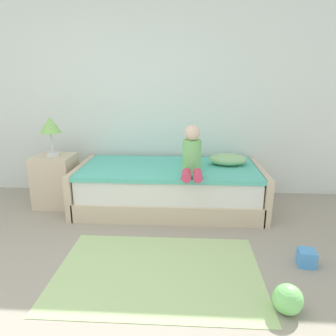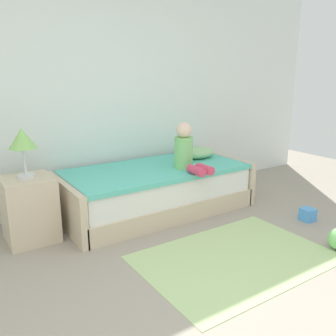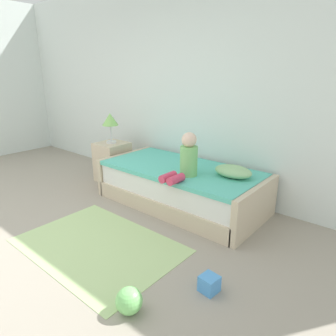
# 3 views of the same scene
# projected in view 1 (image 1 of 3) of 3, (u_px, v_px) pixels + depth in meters

# --- Properties ---
(wall_rear) EXTENTS (7.20, 0.10, 2.90)m
(wall_rear) POSITION_uv_depth(u_px,v_px,m) (121.00, 80.00, 3.92)
(wall_rear) COLOR silver
(wall_rear) RESTS_ON ground
(bed) EXTENTS (2.11, 1.00, 0.50)m
(bed) POSITION_uv_depth(u_px,v_px,m) (169.00, 187.00, 3.64)
(bed) COLOR beige
(bed) RESTS_ON ground
(nightstand) EXTENTS (0.44, 0.44, 0.60)m
(nightstand) POSITION_uv_depth(u_px,v_px,m) (56.00, 180.00, 3.71)
(nightstand) COLOR beige
(nightstand) RESTS_ON ground
(table_lamp) EXTENTS (0.24, 0.24, 0.45)m
(table_lamp) POSITION_uv_depth(u_px,v_px,m) (50.00, 127.00, 3.54)
(table_lamp) COLOR silver
(table_lamp) RESTS_ON nightstand
(child_figure) EXTENTS (0.20, 0.51, 0.50)m
(child_figure) POSITION_uv_depth(u_px,v_px,m) (192.00, 154.00, 3.28)
(child_figure) COLOR #7FC672
(child_figure) RESTS_ON bed
(pillow) EXTENTS (0.44, 0.30, 0.13)m
(pillow) POSITION_uv_depth(u_px,v_px,m) (228.00, 159.00, 3.61)
(pillow) COLOR #99CC8C
(pillow) RESTS_ON bed
(toy_ball) EXTENTS (0.20, 0.20, 0.20)m
(toy_ball) POSITION_uv_depth(u_px,v_px,m) (288.00, 299.00, 2.01)
(toy_ball) COLOR #7FD872
(toy_ball) RESTS_ON ground
(area_rug) EXTENTS (1.60, 1.10, 0.01)m
(area_rug) POSITION_uv_depth(u_px,v_px,m) (158.00, 271.00, 2.46)
(area_rug) COLOR #B2D189
(area_rug) RESTS_ON ground
(toy_block) EXTENTS (0.15, 0.15, 0.13)m
(toy_block) POSITION_uv_depth(u_px,v_px,m) (306.00, 258.00, 2.53)
(toy_block) COLOR #4C99E5
(toy_block) RESTS_ON ground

